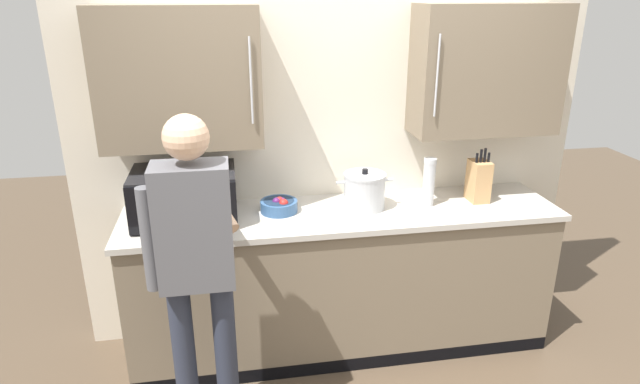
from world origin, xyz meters
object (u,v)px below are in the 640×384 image
(thermos_flask, at_px, (429,182))
(fruit_bowl, at_px, (279,205))
(microwave_oven, at_px, (180,196))
(stock_pot, at_px, (364,191))
(knife_block, at_px, (479,181))
(person_figure, at_px, (196,261))

(thermos_flask, relative_size, fruit_bowl, 1.36)
(microwave_oven, distance_m, stock_pot, 1.08)
(microwave_oven, xyz_separation_m, fruit_bowl, (0.57, 0.02, -0.10))
(microwave_oven, relative_size, stock_pot, 1.66)
(microwave_oven, height_order, thermos_flask, thermos_flask)
(microwave_oven, height_order, stock_pot, microwave_oven)
(fruit_bowl, bearing_deg, microwave_oven, -177.85)
(thermos_flask, xyz_separation_m, knife_block, (0.34, 0.02, -0.02))
(microwave_oven, height_order, fruit_bowl, microwave_oven)
(microwave_oven, height_order, person_figure, person_figure)
(knife_block, bearing_deg, person_figure, -158.27)
(person_figure, bearing_deg, stock_pot, 35.10)
(person_figure, bearing_deg, knife_block, 21.73)
(fruit_bowl, xyz_separation_m, person_figure, (-0.46, -0.71, 0.04))
(microwave_oven, distance_m, knife_block, 1.82)
(thermos_flask, bearing_deg, fruit_bowl, 176.74)
(microwave_oven, xyz_separation_m, person_figure, (0.11, -0.69, -0.07))
(knife_block, height_order, fruit_bowl, knife_block)
(knife_block, bearing_deg, fruit_bowl, 178.69)
(stock_pot, bearing_deg, person_figure, -144.90)
(microwave_oven, xyz_separation_m, stock_pot, (1.08, -0.00, -0.04))
(microwave_oven, bearing_deg, person_figure, -80.84)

